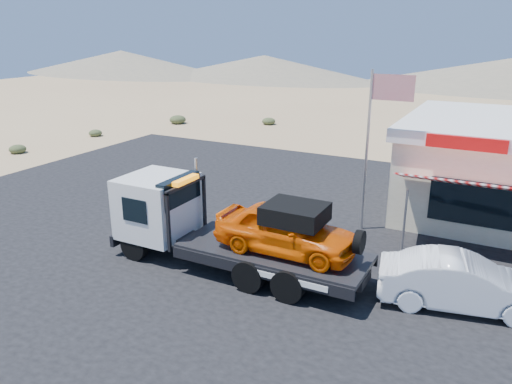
{
  "coord_description": "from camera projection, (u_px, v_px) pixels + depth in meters",
  "views": [
    {
      "loc": [
        9.38,
        -13.16,
        7.39
      ],
      "look_at": [
        1.1,
        2.63,
        1.5
      ],
      "focal_mm": 35.0,
      "sensor_mm": 36.0,
      "label": 1
    }
  ],
  "objects": [
    {
      "name": "tow_truck",
      "position": [
        229.0,
        225.0,
        15.67
      ],
      "size": [
        8.34,
        2.47,
        2.79
      ],
      "color": "black",
      "rests_on": "asphalt_lot"
    },
    {
      "name": "asphalt_lot",
      "position": [
        281.0,
        229.0,
        19.16
      ],
      "size": [
        32.0,
        24.0,
        0.02
      ],
      "primitive_type": "cube",
      "color": "black",
      "rests_on": "ground"
    },
    {
      "name": "distant_hills",
      "position": [
        365.0,
        70.0,
        67.6
      ],
      "size": [
        126.0,
        48.0,
        4.2
      ],
      "color": "#726B59",
      "rests_on": "ground"
    },
    {
      "name": "ground",
      "position": [
        194.0,
        249.0,
        17.53
      ],
      "size": [
        120.0,
        120.0,
        0.0
      ],
      "primitive_type": "plane",
      "color": "#9E7F59",
      "rests_on": "ground"
    },
    {
      "name": "flagpole",
      "position": [
        374.0,
        133.0,
        17.95
      ],
      "size": [
        1.55,
        0.1,
        6.0
      ],
      "color": "#99999E",
      "rests_on": "asphalt_lot"
    },
    {
      "name": "desert_scrub",
      "position": [
        65.0,
        146.0,
        31.36
      ],
      "size": [
        26.37,
        33.79,
        0.71
      ],
      "color": "#2D3A1F",
      "rests_on": "ground"
    },
    {
      "name": "white_sedan",
      "position": [
        462.0,
        283.0,
        13.63
      ],
      "size": [
        4.69,
        2.46,
        1.47
      ],
      "primitive_type": "imported",
      "rotation": [
        0.0,
        0.0,
        1.78
      ],
      "color": "silver",
      "rests_on": "asphalt_lot"
    }
  ]
}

